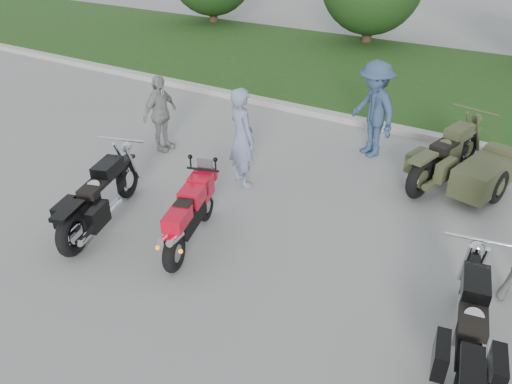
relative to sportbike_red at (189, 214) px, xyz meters
The scene contains 10 objects.
ground 0.86m from the sportbike_red, ahead, with size 80.00×80.00×0.00m, color gray.
curb 5.96m from the sportbike_red, 83.55° to the left, with size 60.00×0.30×0.15m, color #ABA9A1.
grass_strip 10.09m from the sportbike_red, 86.20° to the left, with size 60.00×8.00×0.14m, color #2F521C.
sportbike_red is the anchor object (origin of this frame).
cruiser_left 1.58m from the sportbike_red, 167.15° to the right, with size 0.96×2.36×0.94m.
cruiser_right 4.03m from the sportbike_red, ahead, with size 0.68×2.36×0.91m.
cruiser_sidecar 5.02m from the sportbike_red, 51.13° to the left, with size 1.60×2.52×0.99m.
person_stripe 2.12m from the sportbike_red, 101.07° to the left, with size 0.67×0.44×1.83m, color gray.
person_denim 4.65m from the sportbike_red, 75.68° to the left, with size 1.26×0.73×1.95m, color #304967.
person_back 3.59m from the sportbike_red, 137.69° to the left, with size 0.93×0.39×1.59m, color #999994.
Camera 1 is at (3.47, -4.68, 4.49)m, focal length 35.00 mm.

